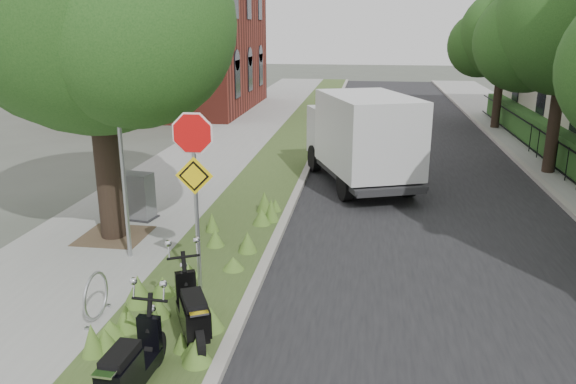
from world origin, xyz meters
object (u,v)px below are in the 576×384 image
Objects in this scene: scooter_near at (193,318)px; scooter_far at (128,374)px; sign_assembly at (194,166)px; box_truck at (361,135)px; utility_cabinet at (137,197)px.

scooter_near reaches higher than scooter_far.
box_truck is (2.60, 7.48, -0.83)m from sign_assembly.
box_truck is at bearing 76.48° from scooter_near.
utility_cabinet is (-5.14, -4.06, -0.85)m from box_truck.
scooter_near is (0.41, -1.64, -1.82)m from sign_assembly.
utility_cabinet reaches higher than scooter_near.
sign_assembly reaches higher than scooter_far.
sign_assembly is 4.57m from utility_cabinet.
scooter_near is 1.42× the size of utility_cabinet.
box_truck reaches higher than utility_cabinet.
sign_assembly is at bearing -53.42° from utility_cabinet.
sign_assembly is at bearing 104.04° from scooter_near.
sign_assembly reaches higher than box_truck.
box_truck is (2.19, 9.12, 0.98)m from scooter_near.
scooter_near is at bearing -59.79° from utility_cabinet.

